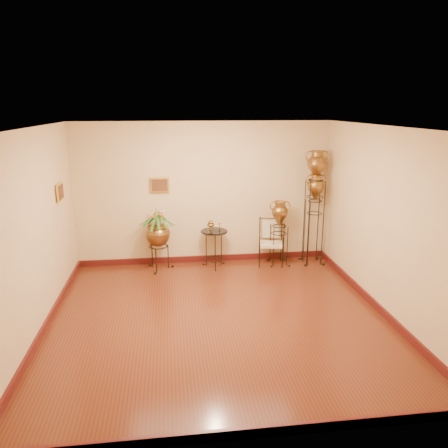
{
  "coord_description": "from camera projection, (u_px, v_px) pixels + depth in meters",
  "views": [
    {
      "loc": [
        -0.68,
        -5.91,
        3.08
      ],
      "look_at": [
        0.25,
        1.3,
        1.1
      ],
      "focal_mm": 35.0,
      "sensor_mm": 36.0,
      "label": 1
    }
  ],
  "objects": [
    {
      "name": "amphora_tall",
      "position": [
        314.0,
        206.0,
        8.57
      ],
      "size": [
        0.53,
        0.53,
        2.28
      ],
      "rotation": [
        0.0,
        0.0,
        0.21
      ],
      "color": "black",
      "rests_on": "ground"
    },
    {
      "name": "amphora_short",
      "position": [
        279.0,
        232.0,
        8.62
      ],
      "size": [
        0.5,
        0.5,
        1.31
      ],
      "rotation": [
        0.0,
        0.0,
        -0.3
      ],
      "color": "black",
      "rests_on": "ground"
    },
    {
      "name": "planter_urn",
      "position": [
        158.0,
        232.0,
        8.3
      ],
      "size": [
        0.96,
        0.96,
        1.35
      ],
      "rotation": [
        0.0,
        0.0,
        0.43
      ],
      "color": "black",
      "rests_on": "ground"
    },
    {
      "name": "armchair",
      "position": [
        271.0,
        242.0,
        8.65
      ],
      "size": [
        0.59,
        0.57,
        0.91
      ],
      "rotation": [
        0.0,
        0.0,
        -0.19
      ],
      "color": "black",
      "rests_on": "ground"
    },
    {
      "name": "amphora_mid",
      "position": [
        314.0,
        219.0,
        8.61
      ],
      "size": [
        0.45,
        0.45,
        1.82
      ],
      "rotation": [
        0.0,
        0.0,
        -0.11
      ],
      "color": "black",
      "rests_on": "ground"
    },
    {
      "name": "room_shell",
      "position": [
        218.0,
        205.0,
        6.1
      ],
      "size": [
        5.02,
        5.02,
        2.81
      ],
      "color": "beige",
      "rests_on": "ground"
    },
    {
      "name": "ground",
      "position": [
        219.0,
        318.0,
        6.55
      ],
      "size": [
        5.0,
        5.0,
        0.0
      ],
      "primitive_type": "plane",
      "color": "#5C2115",
      "rests_on": "ground"
    },
    {
      "name": "side_table",
      "position": [
        214.0,
        248.0,
        8.53
      ],
      "size": [
        0.55,
        0.55,
        0.94
      ],
      "rotation": [
        0.0,
        0.0,
        0.09
      ],
      "color": "black",
      "rests_on": "ground"
    }
  ]
}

